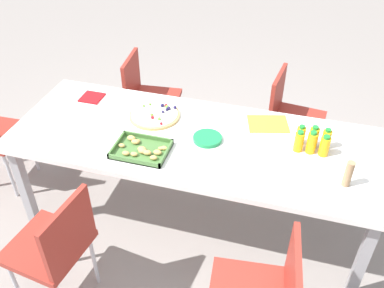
# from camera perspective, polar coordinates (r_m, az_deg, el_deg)

# --- Properties ---
(ground_plane) EXTENTS (12.00, 12.00, 0.00)m
(ground_plane) POSITION_cam_1_polar(r_m,az_deg,el_deg) (3.16, 0.20, -9.99)
(ground_plane) COLOR gray
(party_table) EXTENTS (2.34, 0.88, 0.74)m
(party_table) POSITION_cam_1_polar(r_m,az_deg,el_deg) (2.70, 0.23, -0.16)
(party_table) COLOR white
(party_table) RESTS_ON ground_plane
(chair_near_left) EXTENTS (0.44, 0.44, 0.83)m
(chair_near_left) POSITION_cam_1_polar(r_m,az_deg,el_deg) (3.41, 13.03, 4.01)
(chair_near_left) COLOR maroon
(chair_near_left) RESTS_ON ground_plane
(chair_far_right) EXTENTS (0.45, 0.45, 0.83)m
(chair_far_right) POSITION_cam_1_polar(r_m,az_deg,el_deg) (2.47, -17.93, -12.77)
(chair_far_right) COLOR maroon
(chair_far_right) RESTS_ON ground_plane
(chair_near_right) EXTENTS (0.44, 0.44, 0.83)m
(chair_near_right) POSITION_cam_1_polar(r_m,az_deg,el_deg) (3.59, -6.22, 6.70)
(chair_near_right) COLOR maroon
(chair_near_right) RESTS_ON ground_plane
(juice_bottle_0) EXTENTS (0.05, 0.05, 0.14)m
(juice_bottle_0) POSITION_cam_1_polar(r_m,az_deg,el_deg) (2.67, 17.68, 0.66)
(juice_bottle_0) COLOR #F9AC14
(juice_bottle_0) RESTS_ON party_table
(juice_bottle_1) EXTENTS (0.06, 0.06, 0.14)m
(juice_bottle_1) POSITION_cam_1_polar(r_m,az_deg,el_deg) (2.65, 16.11, 0.91)
(juice_bottle_1) COLOR #FAAD14
(juice_bottle_1) RESTS_ON party_table
(juice_bottle_2) EXTENTS (0.05, 0.05, 0.13)m
(juice_bottle_2) POSITION_cam_1_polar(r_m,az_deg,el_deg) (2.66, 14.46, 1.14)
(juice_bottle_2) COLOR #FAAF14
(juice_bottle_2) RESTS_ON party_table
(juice_bottle_3) EXTENTS (0.06, 0.06, 0.14)m
(juice_bottle_3) POSITION_cam_1_polar(r_m,az_deg,el_deg) (2.61, 17.48, -0.26)
(juice_bottle_3) COLOR #FAAC14
(juice_bottle_3) RESTS_ON party_table
(juice_bottle_4) EXTENTS (0.06, 0.06, 0.15)m
(juice_bottle_4) POSITION_cam_1_polar(r_m,az_deg,el_deg) (2.60, 15.86, 0.17)
(juice_bottle_4) COLOR #FAAD14
(juice_bottle_4) RESTS_ON party_table
(juice_bottle_5) EXTENTS (0.06, 0.06, 0.14)m
(juice_bottle_5) POSITION_cam_1_polar(r_m,az_deg,el_deg) (2.60, 14.24, 0.33)
(juice_bottle_5) COLOR #F9AB14
(juice_bottle_5) RESTS_ON party_table
(fruit_pizza) EXTENTS (0.34, 0.34, 0.05)m
(fruit_pizza) POSITION_cam_1_polar(r_m,az_deg,el_deg) (2.86, -5.03, 3.96)
(fruit_pizza) COLOR tan
(fruit_pizza) RESTS_ON party_table
(snack_tray) EXTENTS (0.33, 0.25, 0.04)m
(snack_tray) POSITION_cam_1_polar(r_m,az_deg,el_deg) (2.56, -6.84, -0.74)
(snack_tray) COLOR #477238
(snack_tray) RESTS_ON party_table
(plate_stack) EXTENTS (0.18, 0.18, 0.02)m
(plate_stack) POSITION_cam_1_polar(r_m,az_deg,el_deg) (2.63, 2.08, 0.70)
(plate_stack) COLOR #1E8C4C
(plate_stack) RESTS_ON party_table
(napkin_stack) EXTENTS (0.15, 0.15, 0.01)m
(napkin_stack) POSITION_cam_1_polar(r_m,az_deg,el_deg) (3.13, -13.38, 6.14)
(napkin_stack) COLOR red
(napkin_stack) RESTS_ON party_table
(cardboard_tube) EXTENTS (0.04, 0.04, 0.16)m
(cardboard_tube) POSITION_cam_1_polar(r_m,az_deg,el_deg) (2.42, 20.37, -3.82)
(cardboard_tube) COLOR #9E7A56
(cardboard_tube) RESTS_ON party_table
(paper_folder) EXTENTS (0.30, 0.26, 0.01)m
(paper_folder) POSITION_cam_1_polar(r_m,az_deg,el_deg) (2.82, 10.22, 2.71)
(paper_folder) COLOR yellow
(paper_folder) RESTS_ON party_table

